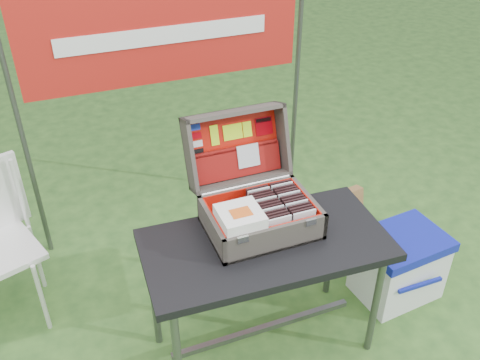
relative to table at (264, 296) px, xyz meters
name	(u,v)px	position (x,y,z in m)	size (l,w,h in m)	color
ground	(236,337)	(-0.11, 0.09, -0.35)	(80.00, 80.00, 0.00)	#2A4F20
table	(264,296)	(0.00, 0.00, 0.00)	(1.12, 0.56, 0.70)	black
table_top	(266,245)	(0.00, 0.00, 0.33)	(1.12, 0.56, 0.04)	black
table_leg_fr	(376,303)	(0.50, -0.22, -0.02)	(0.04, 0.04, 0.66)	#59595B
table_leg_bl	(154,296)	(-0.50, 0.22, -0.02)	(0.04, 0.04, 0.66)	#59595B
table_leg_br	(331,248)	(0.50, 0.22, -0.02)	(0.04, 0.04, 0.66)	#59595B
table_brace	(263,328)	(0.00, 0.00, -0.23)	(0.97, 0.03, 0.03)	#59595B
suitcase	(256,182)	(0.01, 0.15, 0.57)	(0.50, 0.52, 0.45)	#504B45
suitcase_base_bottom	(261,227)	(0.01, 0.09, 0.36)	(0.50, 0.36, 0.02)	#504B45
suitcase_base_wall_front	(276,239)	(0.01, -0.07, 0.42)	(0.50, 0.02, 0.13)	#504B45
suitcase_base_wall_back	(247,198)	(0.01, 0.26, 0.42)	(0.50, 0.02, 0.13)	#504B45
suitcase_base_wall_left	(212,229)	(-0.23, 0.09, 0.42)	(0.02, 0.36, 0.13)	#504B45
suitcase_base_wall_right	(307,206)	(0.25, 0.09, 0.42)	(0.02, 0.36, 0.13)	#504B45
suitcase_liner_floor	(261,225)	(0.01, 0.09, 0.37)	(0.46, 0.32, 0.01)	red
suitcase_latch_left	(243,239)	(-0.15, -0.08, 0.47)	(0.05, 0.01, 0.03)	silver
suitcase_latch_right	(311,222)	(0.17, -0.08, 0.47)	(0.05, 0.01, 0.03)	silver
suitcase_hinge	(246,185)	(0.01, 0.27, 0.48)	(0.02, 0.02, 0.45)	silver
suitcase_lid_back	(233,145)	(0.01, 0.45, 0.61)	(0.50, 0.36, 0.02)	#504B45
suitcase_lid_rim_far	(233,112)	(0.01, 0.45, 0.79)	(0.50, 0.02, 0.13)	#504B45
suitcase_lid_rim_near	(241,180)	(0.01, 0.34, 0.47)	(0.50, 0.02, 0.13)	#504B45
suitcase_lid_rim_left	(189,156)	(-0.23, 0.39, 0.63)	(0.02, 0.36, 0.13)	#504B45
suitcase_lid_rim_right	(282,138)	(0.25, 0.39, 0.63)	(0.02, 0.36, 0.13)	#504B45
suitcase_lid_liner	(234,145)	(0.01, 0.43, 0.62)	(0.46, 0.31, 0.01)	red
suitcase_liner_wall_front	(275,236)	(0.01, -0.06, 0.43)	(0.46, 0.01, 0.11)	red
suitcase_liner_wall_back	(248,197)	(0.01, 0.25, 0.43)	(0.46, 0.01, 0.11)	red
suitcase_liner_wall_left	(214,227)	(-0.21, 0.09, 0.43)	(0.01, 0.32, 0.11)	red
suitcase_liner_wall_right	(305,205)	(0.24, 0.09, 0.43)	(0.01, 0.32, 0.11)	red
suitcase_lid_pocket	(237,162)	(0.01, 0.39, 0.54)	(0.44, 0.14, 0.03)	maroon
suitcase_pocket_edge	(236,148)	(0.01, 0.41, 0.61)	(0.43, 0.02, 0.02)	maroon
suitcase_pocket_cd	(248,156)	(0.07, 0.38, 0.57)	(0.11, 0.11, 0.01)	silver
lid_sticker_cc_a	(195,127)	(-0.17, 0.47, 0.73)	(0.05, 0.03, 0.00)	#1933B2
lid_sticker_cc_b	(196,136)	(-0.17, 0.46, 0.70)	(0.05, 0.03, 0.00)	#A30009
lid_sticker_cc_c	(198,144)	(-0.17, 0.44, 0.66)	(0.05, 0.03, 0.00)	white
lid_sticker_cc_d	(199,152)	(-0.17, 0.43, 0.62)	(0.05, 0.03, 0.00)	black
lid_card_neon_tall	(215,135)	(-0.08, 0.45, 0.68)	(0.04, 0.10, 0.00)	#BEF217
lid_card_neon_main	(233,132)	(0.01, 0.45, 0.68)	(0.10, 0.08, 0.00)	#BEF217
lid_card_neon_small	(247,129)	(0.09, 0.45, 0.68)	(0.04, 0.08, 0.00)	#BEF217
lid_sticker_band	(264,126)	(0.18, 0.45, 0.68)	(0.09, 0.09, 0.00)	#A30009
lid_sticker_band_bar	(263,120)	(0.18, 0.46, 0.71)	(0.08, 0.02, 0.00)	black
cd_left_0	(279,229)	(0.04, -0.04, 0.44)	(0.11, 0.01, 0.13)	silver
cd_left_1	(278,227)	(0.04, -0.02, 0.44)	(0.11, 0.01, 0.13)	black
cd_left_2	(276,224)	(0.04, 0.00, 0.44)	(0.11, 0.01, 0.13)	black
cd_left_3	(274,221)	(0.04, 0.02, 0.44)	(0.11, 0.01, 0.13)	black
cd_left_4	(272,219)	(0.04, 0.04, 0.44)	(0.11, 0.01, 0.13)	silver
cd_left_5	(270,216)	(0.04, 0.06, 0.44)	(0.11, 0.01, 0.13)	black
cd_left_6	(269,214)	(0.04, 0.08, 0.44)	(0.11, 0.01, 0.13)	black
cd_left_7	(267,212)	(0.04, 0.10, 0.44)	(0.11, 0.01, 0.13)	black
cd_left_8	(265,209)	(0.04, 0.12, 0.44)	(0.11, 0.01, 0.13)	silver
cd_left_9	(263,207)	(0.04, 0.14, 0.44)	(0.11, 0.01, 0.13)	black
cd_left_10	(262,205)	(0.04, 0.16, 0.44)	(0.11, 0.01, 0.13)	black
cd_left_11	(260,202)	(0.04, 0.18, 0.44)	(0.11, 0.01, 0.13)	black
cd_left_12	(258,200)	(0.04, 0.19, 0.44)	(0.11, 0.01, 0.13)	silver
cd_left_13	(257,198)	(0.04, 0.21, 0.44)	(0.11, 0.01, 0.13)	black
cd_right_0	(304,223)	(0.16, -0.04, 0.44)	(0.11, 0.01, 0.13)	silver
cd_right_1	(302,220)	(0.16, -0.02, 0.44)	(0.11, 0.01, 0.13)	black
cd_right_2	(300,218)	(0.16, 0.00, 0.44)	(0.11, 0.01, 0.13)	black
cd_right_3	(298,215)	(0.16, 0.02, 0.44)	(0.11, 0.01, 0.13)	black
cd_right_4	(296,213)	(0.16, 0.04, 0.44)	(0.11, 0.01, 0.13)	silver
cd_right_5	(294,211)	(0.16, 0.06, 0.44)	(0.11, 0.01, 0.13)	black
cd_right_6	(292,208)	(0.16, 0.08, 0.44)	(0.11, 0.01, 0.13)	black
cd_right_7	(290,206)	(0.16, 0.10, 0.44)	(0.11, 0.01, 0.13)	black
cd_right_8	(289,204)	(0.16, 0.12, 0.44)	(0.11, 0.01, 0.13)	silver
cd_right_9	(287,201)	(0.16, 0.14, 0.44)	(0.11, 0.01, 0.13)	black
cd_right_10	(285,199)	(0.16, 0.16, 0.44)	(0.11, 0.01, 0.13)	black
cd_right_11	(283,197)	(0.16, 0.18, 0.44)	(0.11, 0.01, 0.13)	black
cd_right_12	(281,195)	(0.16, 0.19, 0.44)	(0.11, 0.01, 0.13)	silver
cd_right_13	(280,193)	(0.16, 0.21, 0.44)	(0.11, 0.01, 0.13)	black
songbook_0	(240,220)	(-0.12, 0.03, 0.49)	(0.19, 0.19, 0.01)	white
songbook_1	(240,219)	(-0.12, 0.03, 0.49)	(0.19, 0.19, 0.01)	white
songbook_2	(240,218)	(-0.12, 0.03, 0.50)	(0.19, 0.19, 0.01)	white
songbook_3	(240,217)	(-0.12, 0.03, 0.50)	(0.19, 0.19, 0.01)	white
songbook_4	(240,217)	(-0.12, 0.03, 0.51)	(0.19, 0.19, 0.01)	white
songbook_5	(240,216)	(-0.12, 0.03, 0.51)	(0.19, 0.19, 0.01)	white
songbook_6	(240,215)	(-0.12, 0.03, 0.52)	(0.19, 0.19, 0.01)	white
songbook_7	(240,214)	(-0.12, 0.03, 0.52)	(0.19, 0.19, 0.01)	white
songbook_8	(240,213)	(-0.12, 0.03, 0.53)	(0.19, 0.19, 0.01)	white
songbook_9	(240,212)	(-0.12, 0.03, 0.53)	(0.19, 0.19, 0.01)	white
songbook_graphic	(241,212)	(-0.12, 0.02, 0.53)	(0.09, 0.07, 0.00)	#D85919
cooler	(399,265)	(0.86, 0.07, -0.15)	(0.46, 0.35, 0.41)	white
cooler_body	(398,269)	(0.86, 0.07, -0.17)	(0.44, 0.33, 0.35)	white
cooler_lid	(404,241)	(0.86, 0.07, 0.03)	(0.46, 0.35, 0.05)	#111B9E
cooler_handle	(420,285)	(0.86, -0.12, -0.13)	(0.27, 0.02, 0.02)	#111B9E
chair_leg_fr	(42,298)	(-1.03, 0.53, -0.13)	(0.02, 0.02, 0.45)	silver
chair_leg_br	(37,257)	(-1.03, 0.86, -0.13)	(0.02, 0.02, 0.45)	silver
chair_upright_right	(20,193)	(-1.03, 0.88, 0.30)	(0.02, 0.02, 0.42)	silver
cardboard_box	(335,225)	(0.71, 0.52, -0.14)	(0.39, 0.06, 0.41)	olive
banner_post_left	(21,132)	(-0.96, 1.19, 0.50)	(0.03, 0.03, 1.70)	#59595B
banner_post_right	(296,86)	(0.74, 1.19, 0.50)	(0.03, 0.03, 1.70)	#59595B
banner	(164,35)	(-0.11, 1.18, 0.95)	(1.60, 0.01, 0.55)	#AD1B15
banner_text	(165,35)	(-0.11, 1.17, 0.95)	(1.20, 0.00, 0.10)	white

